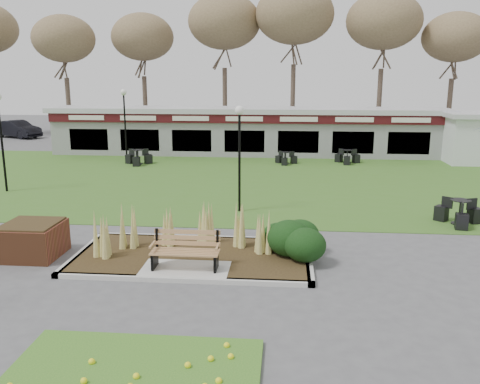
# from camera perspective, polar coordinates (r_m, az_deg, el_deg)

# --- Properties ---
(ground) EXTENTS (100.00, 100.00, 0.00)m
(ground) POSITION_cam_1_polar(r_m,az_deg,el_deg) (12.84, -6.27, -9.30)
(ground) COLOR #515154
(ground) RESTS_ON ground
(lawn) EXTENTS (34.00, 16.00, 0.02)m
(lawn) POSITION_cam_1_polar(r_m,az_deg,el_deg) (24.25, -0.75, 1.46)
(lawn) COLOR #3D6B22
(lawn) RESTS_ON ground
(flower_bed) EXTENTS (4.20, 3.00, 0.16)m
(flower_bed) POSITION_cam_1_polar(r_m,az_deg,el_deg) (8.85, -12.45, -20.05)
(flower_bed) COLOR #336D1F
(flower_bed) RESTS_ON ground
(planting_bed) EXTENTS (6.75, 3.40, 1.27)m
(planting_bed) POSITION_cam_1_polar(r_m,az_deg,el_deg) (13.79, 0.03, -6.00)
(planting_bed) COLOR black
(planting_bed) RESTS_ON ground
(park_bench) EXTENTS (1.70, 0.66, 0.93)m
(park_bench) POSITION_cam_1_polar(r_m,az_deg,el_deg) (12.86, -6.11, -6.46)
(park_bench) COLOR olive
(park_bench) RESTS_ON ground
(brick_planter) EXTENTS (1.50, 1.50, 0.95)m
(brick_planter) POSITION_cam_1_polar(r_m,az_deg,el_deg) (15.02, -22.30, -4.97)
(brick_planter) COLOR brown
(brick_planter) RESTS_ON ground
(food_pavilion) EXTENTS (24.60, 3.40, 2.90)m
(food_pavilion) POSITION_cam_1_polar(r_m,az_deg,el_deg) (31.88, 0.71, 6.89)
(food_pavilion) COLOR gray
(food_pavilion) RESTS_ON ground
(tree_backdrop) EXTENTS (47.24, 5.24, 10.36)m
(tree_backdrop) POSITION_cam_1_polar(r_m,az_deg,el_deg) (39.87, 1.67, 18.01)
(tree_backdrop) COLOR #47382B
(tree_backdrop) RESTS_ON ground
(lamp_post_mid_left) EXTENTS (0.35, 0.35, 4.17)m
(lamp_post_mid_left) POSITION_cam_1_polar(r_m,az_deg,el_deg) (23.46, -25.39, 7.31)
(lamp_post_mid_left) COLOR black
(lamp_post_mid_left) RESTS_ON ground
(lamp_post_mid_right) EXTENTS (0.32, 0.32, 3.82)m
(lamp_post_mid_right) POSITION_cam_1_polar(r_m,az_deg,el_deg) (17.99, -0.07, 6.37)
(lamp_post_mid_right) COLOR black
(lamp_post_mid_right) RESTS_ON ground
(lamp_post_far_left) EXTENTS (0.34, 0.34, 4.09)m
(lamp_post_far_left) POSITION_cam_1_polar(r_m,az_deg,el_deg) (29.83, -12.86, 9.06)
(lamp_post_far_left) COLOR black
(lamp_post_far_left) RESTS_ON ground
(bistro_set_a) EXTENTS (1.53, 1.42, 0.82)m
(bistro_set_a) POSITION_cam_1_polar(r_m,az_deg,el_deg) (28.80, -11.36, 3.61)
(bistro_set_a) COLOR black
(bistro_set_a) RESTS_ON ground
(bistro_set_b) EXTENTS (1.25, 1.17, 0.67)m
(bistro_set_b) POSITION_cam_1_polar(r_m,az_deg,el_deg) (28.49, 5.16, 3.61)
(bistro_set_b) COLOR black
(bistro_set_b) RESTS_ON ground
(bistro_set_c) EXTENTS (1.54, 1.48, 0.83)m
(bistro_set_c) POSITION_cam_1_polar(r_m,az_deg,el_deg) (18.36, 23.39, -2.49)
(bistro_set_c) COLOR black
(bistro_set_c) RESTS_ON ground
(bistro_set_d) EXTENTS (1.42, 1.33, 0.76)m
(bistro_set_d) POSITION_cam_1_polar(r_m,az_deg,el_deg) (29.22, 11.95, 3.68)
(bistro_set_d) COLOR black
(bistro_set_d) RESTS_ON ground
(car_black) EXTENTS (4.41, 3.09, 1.38)m
(car_black) POSITION_cam_1_polar(r_m,az_deg,el_deg) (44.27, -23.70, 6.49)
(car_black) COLOR black
(car_black) RESTS_ON ground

